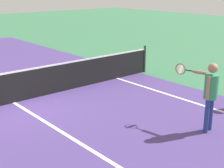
{
  "coord_description": "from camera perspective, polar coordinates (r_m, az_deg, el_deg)",
  "views": [
    {
      "loc": [
        -3.72,
        -8.91,
        3.39
      ],
      "look_at": [
        1.36,
        -2.94,
        1.0
      ],
      "focal_mm": 52.46,
      "sensor_mm": 36.0,
      "label": 1
    }
  ],
  "objects": [
    {
      "name": "net",
      "position": [
        10.08,
        -16.96,
        -0.51
      ],
      "size": [
        11.25,
        0.09,
        1.07
      ],
      "color": "#33383D",
      "rests_on": "ground_plane"
    },
    {
      "name": "ground_plane",
      "position": [
        10.23,
        -16.72,
        -3.14
      ],
      "size": [
        60.0,
        60.0,
        0.0
      ],
      "primitive_type": "plane",
      "color": "#38724C"
    },
    {
      "name": "court_surface_inbounds",
      "position": [
        10.23,
        -16.72,
        -3.14
      ],
      "size": [
        10.62,
        24.4,
        0.0
      ],
      "primitive_type": "cube",
      "color": "#4C387A",
      "rests_on": "ground_plane"
    },
    {
      "name": "line_center_service",
      "position": [
        7.61,
        -6.62,
        -9.59
      ],
      "size": [
        0.1,
        6.4,
        0.01
      ],
      "primitive_type": "cube",
      "color": "white",
      "rests_on": "ground_plane"
    },
    {
      "name": "player_near",
      "position": [
        7.95,
        16.69,
        -0.91
      ],
      "size": [
        0.42,
        1.23,
        1.68
      ],
      "color": "navy",
      "rests_on": "ground_plane"
    }
  ]
}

